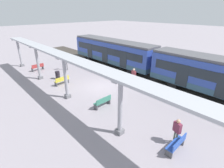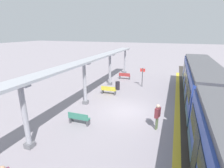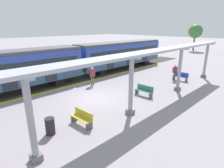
{
  "view_description": "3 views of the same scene",
  "coord_description": "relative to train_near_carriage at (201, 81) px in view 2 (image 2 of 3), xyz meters",
  "views": [
    {
      "loc": [
        9.77,
        12.03,
        7.03
      ],
      "look_at": [
        0.38,
        1.93,
        1.0
      ],
      "focal_mm": 26.99,
      "sensor_mm": 36.0,
      "label": 1
    },
    {
      "loc": [
        -3.37,
        12.24,
        6.14
      ],
      "look_at": [
        1.46,
        -0.88,
        1.88
      ],
      "focal_mm": 27.66,
      "sensor_mm": 36.0,
      "label": 2
    },
    {
      "loc": [
        10.42,
        -8.49,
        5.34
      ],
      "look_at": [
        1.12,
        0.72,
        1.22
      ],
      "focal_mm": 29.41,
      "sensor_mm": 36.0,
      "label": 3
    }
  ],
  "objects": [
    {
      "name": "canopy_pillar_nearest",
      "position": [
        9.45,
        -7.94,
        0.03
      ],
      "size": [
        1.1,
        0.44,
        3.68
      ],
      "color": "slate",
      "rests_on": "ground"
    },
    {
      "name": "canopy_pillar_fourth",
      "position": [
        9.45,
        10.87,
        0.03
      ],
      "size": [
        1.1,
        0.44,
        3.68
      ],
      "color": "slate",
      "rests_on": "ground"
    },
    {
      "name": "canopy_pillar_third",
      "position": [
        9.45,
        4.46,
        0.03
      ],
      "size": [
        1.1,
        0.44,
        3.68
      ],
      "color": "slate",
      "rests_on": "ground"
    },
    {
      "name": "tactile_edge_strip",
      "position": [
        1.8,
        4.67,
        -1.83
      ],
      "size": [
        0.42,
        31.72,
        0.01
      ],
      "primitive_type": "cube",
      "color": "gold",
      "rests_on": "ground"
    },
    {
      "name": "trash_bin",
      "position": [
        8.03,
        -0.23,
        -1.38
      ],
      "size": [
        0.48,
        0.48,
        0.91
      ],
      "primitive_type": "cylinder",
      "color": "#241F27",
      "rests_on": "ground"
    },
    {
      "name": "canopy_pillar_second",
      "position": [
        9.45,
        -1.6,
        0.03
      ],
      "size": [
        1.1,
        0.44,
        3.68
      ],
      "color": "slate",
      "rests_on": "ground"
    },
    {
      "name": "trackbed",
      "position": [
        -0.01,
        4.67,
        -1.83
      ],
      "size": [
        3.2,
        43.72,
        0.01
      ],
      "primitive_type": "cube",
      "color": "#38332D",
      "rests_on": "ground"
    },
    {
      "name": "bench_mid_platform",
      "position": [
        8.41,
        1.5,
        -1.39
      ],
      "size": [
        1.52,
        0.52,
        0.86
      ],
      "color": "gold",
      "rests_on": "ground"
    },
    {
      "name": "passenger_waiting_near_edge",
      "position": [
        3.09,
        6.54,
        -0.73
      ],
      "size": [
        0.36,
        0.55,
        1.76
      ],
      "color": "#526340",
      "rests_on": "ground"
    },
    {
      "name": "platform_info_sign",
      "position": [
        5.72,
        -2.26,
        -0.5
      ],
      "size": [
        0.56,
        0.1,
        2.2
      ],
      "color": "#4C4C51",
      "rests_on": "ground"
    },
    {
      "name": "ground_plane",
      "position": [
        5.75,
        4.67,
        -1.83
      ],
      "size": [
        176.0,
        176.0,
        0.0
      ],
      "primitive_type": "plane",
      "color": "gray"
    },
    {
      "name": "train_near_carriage",
      "position": [
        0.0,
        0.0,
        0.0
      ],
      "size": [
        2.65,
        13.42,
        3.48
      ],
      "color": "#2D47A2",
      "rests_on": "ground"
    },
    {
      "name": "bench_extra_slot",
      "position": [
        8.17,
        7.74,
        -1.39
      ],
      "size": [
        1.51,
        0.47,
        0.86
      ],
      "color": "#347963",
      "rests_on": "ground"
    },
    {
      "name": "canopy_beam",
      "position": [
        9.45,
        4.49,
        1.93
      ],
      "size": [
        1.2,
        25.66,
        0.16
      ],
      "primitive_type": "cube",
      "color": "#A8AAB2",
      "rests_on": "canopy_pillar_nearest"
    },
    {
      "name": "bench_near_end",
      "position": [
        8.54,
        -4.7,
        -1.39
      ],
      "size": [
        1.52,
        0.52,
        0.86
      ],
      "color": "#9E3030",
      "rests_on": "ground"
    }
  ]
}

